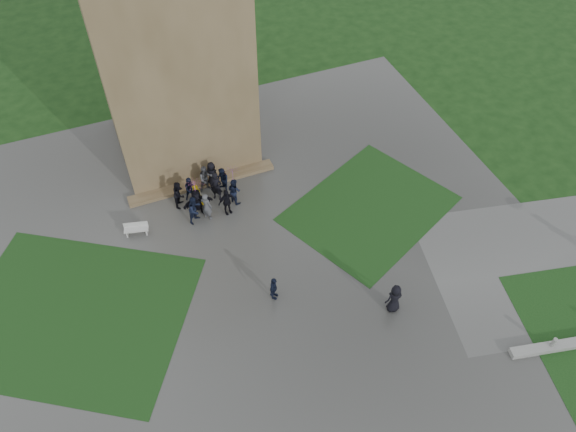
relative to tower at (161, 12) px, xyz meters
name	(u,v)px	position (x,y,z in m)	size (l,w,h in m)	color
ground	(262,325)	(0.00, -15.00, -9.00)	(120.00, 120.00, 0.00)	black
plaza	(249,293)	(0.00, -13.00, -8.99)	(34.00, 34.00, 0.02)	#3A3A37
lawn_inset_left	(74,315)	(-8.50, -11.00, -8.97)	(11.00, 9.00, 0.01)	#133312
lawn_inset_right	(369,209)	(8.50, -10.00, -8.97)	(9.00, 7.00, 0.01)	#133312
tower	(161,12)	(0.00, 0.00, 0.00)	(8.00, 8.00, 18.00)	brown
tower_plinth	(202,183)	(0.00, -4.40, -8.87)	(9.00, 0.80, 0.22)	brown
bench	(136,229)	(-4.48, -6.86, -8.58)	(1.40, 0.73, 0.78)	beige
visitor_cluster	(207,192)	(-0.11, -6.24, -7.87)	(3.98, 3.42, 2.59)	black
pedestrian_mid	(274,288)	(1.12, -13.69, -8.21)	(0.90, 0.51, 1.53)	black
pedestrian_near	(395,298)	(6.39, -16.54, -8.07)	(0.89, 0.61, 1.82)	black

